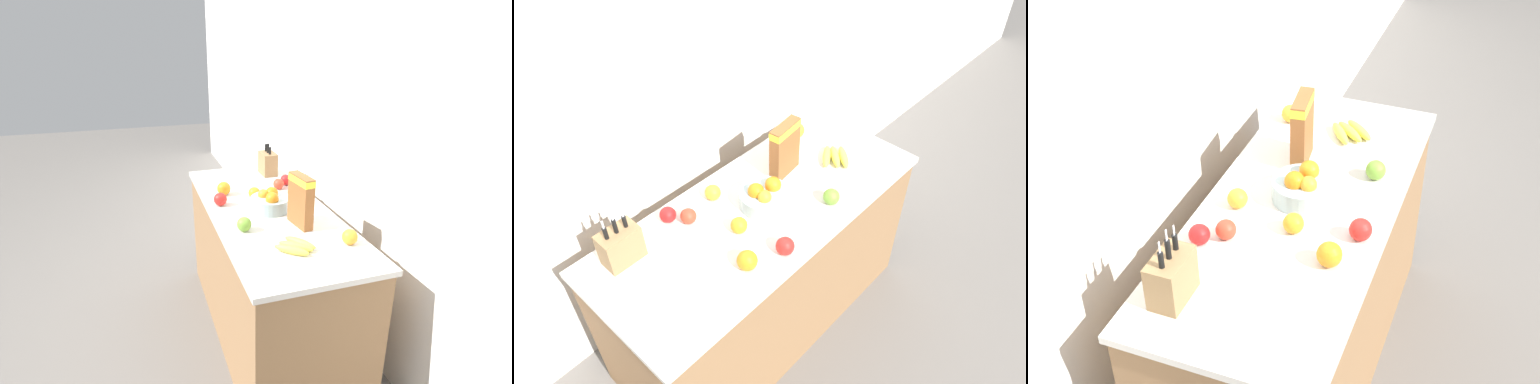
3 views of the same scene
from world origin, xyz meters
The scene contains 15 objects.
ground_plane centered at (0.00, 0.00, 0.00)m, with size 14.00×14.00×0.00m, color slate.
wall_back centered at (0.00, 0.56, 1.30)m, with size 9.00×0.06×2.60m.
counter centered at (0.00, 0.00, 0.45)m, with size 1.68×0.70×0.90m.
knife_block centered at (-0.61, 0.21, 0.98)m, with size 0.17×0.10×0.28m.
cereal_box centered at (0.27, 0.10, 1.05)m, with size 0.19×0.08×0.29m.
fruit_bowl centered at (0.03, 0.01, 0.95)m, with size 0.23×0.23×0.13m.
banana_bunch centered at (0.53, -0.03, 0.92)m, with size 0.22×0.21×0.04m.
apple_rear centered at (0.25, -0.22, 0.94)m, with size 0.08×0.08×0.08m, color #6B9E33.
apple_near_bananas centered at (-0.12, -0.26, 0.94)m, with size 0.08×0.08×0.08m, color red.
apple_leftmost centered at (-0.34, 0.25, 0.93)m, with size 0.08×0.08×0.08m, color red.
apple_rightmost centered at (-0.28, 0.18, 0.93)m, with size 0.07×0.07×0.07m, color red.
orange_front_center centered at (-0.29, -0.20, 0.94)m, with size 0.09×0.09×0.09m, color orange.
orange_front_left centered at (-0.17, -0.03, 0.93)m, with size 0.08×0.08×0.08m, color orange.
orange_back_center centered at (-0.10, 0.21, 0.93)m, with size 0.08×0.08×0.08m, color orange.
orange_mid_left centered at (0.55, 0.24, 0.94)m, with size 0.08×0.08×0.08m, color orange.
Camera 3 is at (-2.02, -0.69, 2.50)m, focal length 50.00 mm.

